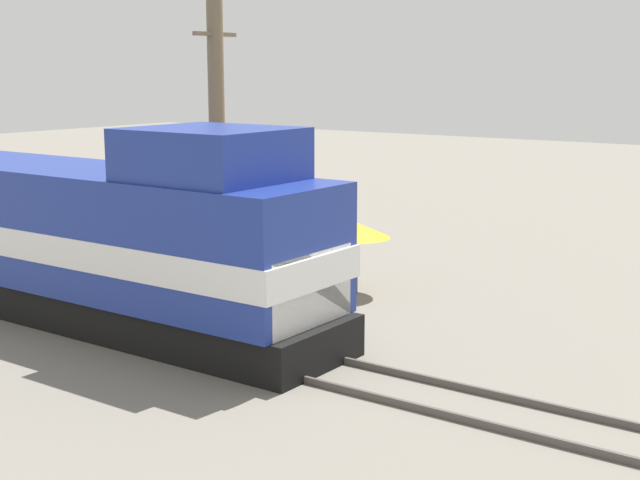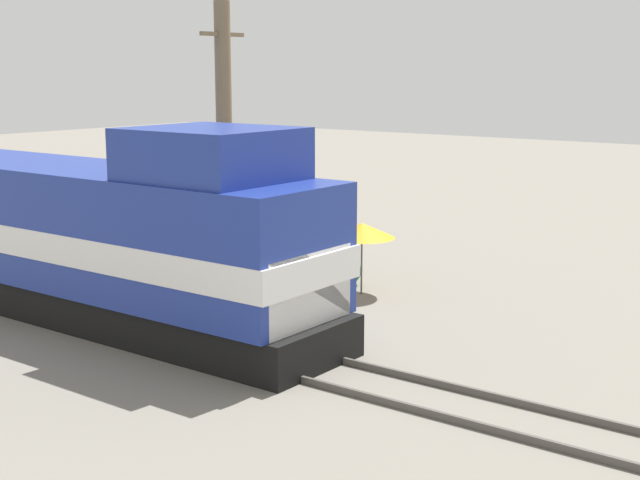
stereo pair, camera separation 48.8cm
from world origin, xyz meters
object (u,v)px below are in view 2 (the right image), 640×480
object	(u,v)px
vendor_umbrella	(362,230)
utility_pole	(224,137)
person_bystander	(254,265)
bicycle	(283,271)
locomotive	(95,237)
billboard_sign	(280,180)

from	to	relation	value
vendor_umbrella	utility_pole	bearing A→B (deg)	88.90
utility_pole	person_bystander	bearing A→B (deg)	-124.29
utility_pole	bicycle	world-z (taller)	utility_pole
locomotive	billboard_sign	distance (m)	7.24
utility_pole	billboard_sign	size ratio (longest dim) A/B	2.21
utility_pole	person_bystander	distance (m)	4.74
locomotive	person_bystander	size ratio (longest dim) A/B	9.70
vendor_umbrella	bicycle	distance (m)	2.91
vendor_umbrella	person_bystander	bearing A→B (deg)	128.50
billboard_sign	bicycle	xyz separation A→B (m)	(-1.67, -1.47, -2.36)
vendor_umbrella	billboard_sign	world-z (taller)	billboard_sign
locomotive	billboard_sign	bearing A→B (deg)	-0.19
vendor_umbrella	bicycle	size ratio (longest dim) A/B	1.09
vendor_umbrella	bicycle	xyz separation A→B (m)	(-0.34, 2.52, -1.41)
locomotive	bicycle	distance (m)	5.97
locomotive	utility_pole	size ratio (longest dim) A/B	1.86
vendor_umbrella	person_bystander	world-z (taller)	vendor_umbrella
billboard_sign	locomotive	bearing A→B (deg)	179.81
locomotive	vendor_umbrella	xyz separation A→B (m)	(5.88, -4.02, -0.25)
utility_pole	billboard_sign	world-z (taller)	utility_pole
bicycle	locomotive	bearing A→B (deg)	7.57
locomotive	person_bystander	distance (m)	4.55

